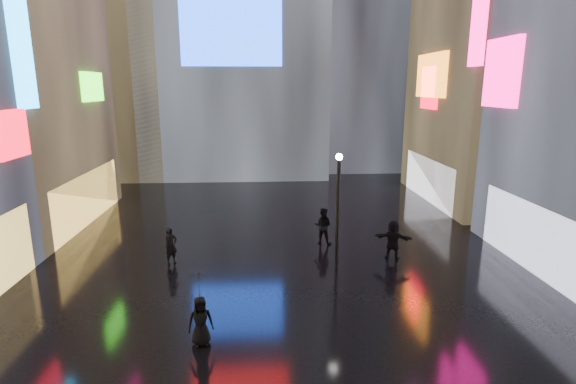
{
  "coord_description": "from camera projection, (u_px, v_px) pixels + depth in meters",
  "views": [
    {
      "loc": [
        -0.75,
        -0.51,
        7.97
      ],
      "look_at": [
        0.0,
        12.0,
        5.0
      ],
      "focal_mm": 28.0,
      "sensor_mm": 36.0,
      "label": 1
    }
  ],
  "objects": [
    {
      "name": "ground",
      "position": [
        278.0,
        254.0,
        21.8
      ],
      "size": [
        140.0,
        140.0,
        0.0
      ],
      "primitive_type": "plane",
      "color": "black",
      "rests_on": "ground"
    },
    {
      "name": "tower_flank_left",
      "position": [
        109.0,
        27.0,
        39.36
      ],
      "size": [
        10.0,
        10.0,
        26.0
      ],
      "primitive_type": "cube",
      "color": "black",
      "rests_on": "ground"
    },
    {
      "name": "lamp_far",
      "position": [
        338.0,
        205.0,
        19.4
      ],
      "size": [
        0.3,
        0.3,
        5.2
      ],
      "color": "black",
      "rests_on": "ground"
    },
    {
      "name": "pedestrian_4",
      "position": [
        200.0,
        321.0,
        14.02
      ],
      "size": [
        0.89,
        0.69,
        1.62
      ],
      "primitive_type": "imported",
      "rotation": [
        0.0,
        0.0,
        0.24
      ],
      "color": "black",
      "rests_on": "ground"
    },
    {
      "name": "pedestrian_5",
      "position": [
        393.0,
        240.0,
        21.01
      ],
      "size": [
        1.83,
        1.13,
        1.88
      ],
      "primitive_type": "imported",
      "rotation": [
        0.0,
        0.0,
        2.79
      ],
      "color": "black",
      "rests_on": "ground"
    },
    {
      "name": "pedestrian_6",
      "position": [
        171.0,
        246.0,
        20.47
      ],
      "size": [
        0.73,
        0.72,
        1.7
      ],
      "primitive_type": "imported",
      "rotation": [
        0.0,
        0.0,
        0.77
      ],
      "color": "black",
      "rests_on": "ground"
    },
    {
      "name": "pedestrian_7",
      "position": [
        323.0,
        226.0,
        23.07
      ],
      "size": [
        1.11,
        0.98,
        1.9
      ],
      "primitive_type": "imported",
      "rotation": [
        0.0,
        0.0,
        2.81
      ],
      "color": "black",
      "rests_on": "ground"
    },
    {
      "name": "umbrella_2",
      "position": [
        199.0,
        285.0,
        13.73
      ],
      "size": [
        1.3,
        1.3,
        0.83
      ],
      "primitive_type": "imported",
      "rotation": [
        0.0,
        0.0,
        3.89
      ],
      "color": "black",
      "rests_on": "pedestrian_4"
    }
  ]
}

